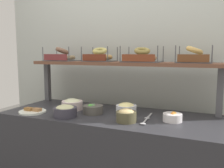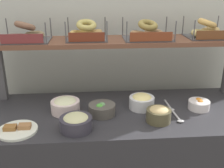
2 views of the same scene
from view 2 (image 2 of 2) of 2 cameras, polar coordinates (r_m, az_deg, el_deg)
The scene contains 17 objects.
back_wall at distance 2.20m, azimuth 0.63°, elevation 8.96°, with size 3.01×0.06×2.40m, color #B5BCB4.
deli_counter at distance 2.03m, azimuth 1.99°, elevation -16.57°, with size 1.81×0.70×0.85m, color #2D2D33.
shelf_riser_left at distance 2.07m, azimuth -22.66°, elevation 2.18°, with size 0.05×0.05×0.40m, color #4C4C51.
upper_shelf at distance 1.91m, azimuth 1.40°, elevation 9.11°, with size 1.77×0.32×0.03m, color brown.
bowl_fruit_salad at distance 1.91m, azimuth 18.09°, elevation -4.14°, with size 0.14×0.14×0.07m.
bowl_veggie_mix at distance 1.74m, azimuth -2.18°, elevation -5.35°, with size 0.17×0.17×0.08m.
bowl_potato_salad at distance 1.79m, azimuth -9.93°, elevation -4.47°, with size 0.19×0.19×0.10m.
bowl_hummus at distance 1.67m, azimuth 9.93°, elevation -6.34°, with size 0.15×0.15×0.10m.
bowl_tuna_salad at distance 1.58m, azimuth -7.69°, elevation -8.06°, with size 0.19×0.19×0.10m.
bowl_egg_salad at distance 1.83m, azimuth 6.37°, elevation -3.67°, with size 0.17×0.17×0.10m.
serving_plate_white at distance 1.66m, azimuth -19.52°, elevation -9.17°, with size 0.23×0.23×0.04m.
serving_spoon_near_plate at distance 1.88m, azimuth 12.22°, elevation -4.85°, with size 0.04×0.18×0.01m.
serving_spoon_by_edge at distance 1.74m, azimuth 13.94°, elevation -7.08°, with size 0.04×0.18×0.01m.
bagel_basket_poppy at distance 1.93m, azimuth -17.99°, elevation 10.03°, with size 0.32×0.26×0.15m.
bagel_basket_sesame at distance 1.90m, azimuth -5.48°, elevation 10.88°, with size 0.28×0.26×0.14m.
bagel_basket_everything at distance 1.92m, azimuth 7.56°, elevation 10.80°, with size 0.34×0.24×0.14m.
bagel_basket_plain at distance 2.07m, azimuth 19.45°, elevation 10.67°, with size 0.28×0.24×0.14m.
Camera 2 is at (-0.19, -1.59, 1.66)m, focal length 42.82 mm.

